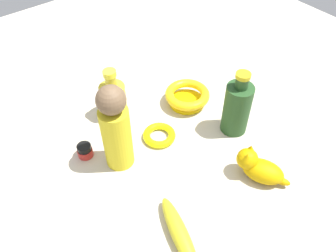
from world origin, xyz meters
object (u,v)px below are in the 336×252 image
object	(u,v)px
cat_figurine	(258,167)
bangle	(160,135)
bowl	(187,96)
bottle_tall	(237,107)
bottle_short	(113,99)
nail_polish_jar	(85,151)
person_figure_adult	(116,129)
banana	(180,234)

from	to	relation	value
cat_figurine	bangle	bearing A→B (deg)	23.29
bowl	bottle_tall	world-z (taller)	bottle_tall
bangle	bottle_short	bearing A→B (deg)	16.85
nail_polish_jar	bottle_tall	xyz separation A→B (m)	(-0.18, -0.39, 0.06)
bangle	person_figure_adult	size ratio (longest dim) A/B	0.37
nail_polish_jar	person_figure_adult	bearing A→B (deg)	-138.92
banana	nail_polish_jar	bearing A→B (deg)	-155.09
bottle_tall	bangle	bearing A→B (deg)	61.15
nail_polish_jar	bottle_short	world-z (taller)	bottle_short
bowl	person_figure_adult	bearing A→B (deg)	102.39
person_figure_adult	bottle_short	bearing A→B (deg)	-28.11
nail_polish_jar	cat_figurine	distance (m)	0.45
bottle_tall	person_figure_adult	bearing A→B (deg)	72.22
nail_polish_jar	cat_figurine	size ratio (longest dim) A/B	0.30
nail_polish_jar	bottle_tall	distance (m)	0.43
bangle	person_figure_adult	xyz separation A→B (m)	(-0.00, 0.13, 0.11)
person_figure_adult	banana	distance (m)	0.29
bottle_short	bowl	size ratio (longest dim) A/B	1.18
nail_polish_jar	bottle_tall	size ratio (longest dim) A/B	0.21
bottle_tall	cat_figurine	world-z (taller)	bottle_tall
nail_polish_jar	bowl	world-z (taller)	bowl
banana	bowl	bearing A→B (deg)	154.29
bottle_short	banana	world-z (taller)	bottle_short
bottle_short	cat_figurine	distance (m)	0.45
person_figure_adult	bowl	world-z (taller)	person_figure_adult
nail_polish_jar	bangle	xyz separation A→B (m)	(-0.07, -0.20, -0.01)
banana	cat_figurine	bearing A→B (deg)	108.65
nail_polish_jar	bottle_short	bearing A→B (deg)	-59.93
nail_polish_jar	bowl	distance (m)	0.35
person_figure_adult	cat_figurine	xyz separation A→B (m)	(-0.26, -0.25, -0.09)
person_figure_adult	bowl	size ratio (longest dim) A/B	1.83
bottle_tall	nail_polish_jar	bearing A→B (deg)	65.40
person_figure_adult	bottle_tall	size ratio (longest dim) A/B	1.27
person_figure_adult	bottle_short	distance (m)	0.19
banana	bottle_tall	distance (m)	0.38
bottle_short	cat_figurine	world-z (taller)	bottle_short
nail_polish_jar	cat_figurine	world-z (taller)	cat_figurine
banana	bottle_tall	world-z (taller)	bottle_tall
bangle	bowl	xyz separation A→B (m)	(0.06, -0.15, 0.02)
bottle_tall	bowl	bearing A→B (deg)	11.68
bowl	bottle_tall	size ratio (longest dim) A/B	0.69
banana	bottle_tall	size ratio (longest dim) A/B	0.97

